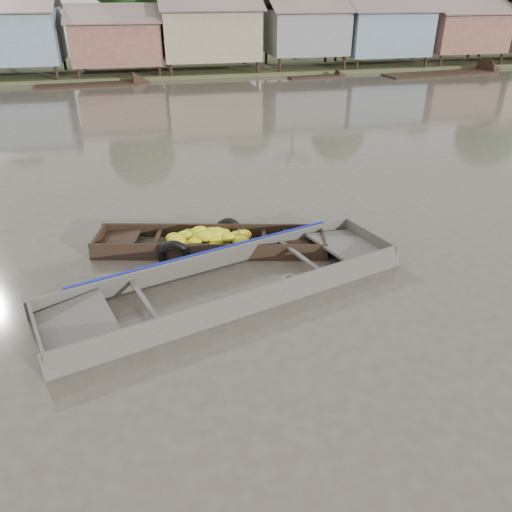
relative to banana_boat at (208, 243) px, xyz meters
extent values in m
plane|color=#494438|center=(1.28, -2.49, -0.15)|extent=(120.00, 120.00, 0.00)
cube|color=#384723|center=(1.28, 30.51, -0.15)|extent=(120.00, 12.00, 0.50)
cube|color=slate|center=(-9.22, 27.01, 2.55)|extent=(6.20, 5.20, 3.20)
cube|color=brown|center=(-9.22, 28.41, 4.60)|extent=(6.60, 3.02, 1.28)
cube|color=brown|center=(-2.52, 27.01, 2.05)|extent=(5.80, 4.60, 2.70)
cube|color=brown|center=(-2.52, 25.77, 3.85)|extent=(6.20, 2.67, 1.14)
cube|color=brown|center=(-2.52, 28.25, 3.85)|extent=(6.20, 2.67, 1.14)
cube|color=gray|center=(3.78, 27.01, 2.50)|extent=(6.50, 5.30, 3.30)
cube|color=brown|center=(3.78, 25.58, 4.60)|extent=(6.90, 3.08, 1.31)
cube|color=slate|center=(10.78, 27.01, 2.45)|extent=(5.40, 4.70, 2.90)
cube|color=brown|center=(10.78, 25.74, 4.35)|extent=(5.80, 2.73, 1.17)
cube|color=brown|center=(10.78, 28.28, 4.35)|extent=(5.80, 2.73, 1.17)
cube|color=slate|center=(16.78, 27.01, 2.35)|extent=(6.00, 5.00, 3.10)
cube|color=brown|center=(16.78, 25.66, 4.35)|extent=(6.40, 2.90, 1.24)
cube|color=brown|center=(16.78, 28.36, 4.35)|extent=(6.40, 2.90, 1.24)
cube|color=brown|center=(23.28, 27.01, 2.30)|extent=(5.70, 4.90, 2.80)
cube|color=brown|center=(23.28, 25.69, 4.15)|extent=(6.10, 2.85, 1.21)
cube|color=brown|center=(23.28, 28.33, 4.15)|extent=(6.10, 2.85, 1.21)
cylinder|color=#473323|center=(-10.72, 31.51, 2.30)|extent=(0.28, 0.28, 4.90)
cylinder|color=#473323|center=(-1.72, 30.51, 3.00)|extent=(0.28, 0.28, 6.30)
cylinder|color=#473323|center=(7.28, 31.51, 2.47)|extent=(0.28, 0.28, 5.25)
cylinder|color=#473323|center=(15.28, 30.51, 2.65)|extent=(0.28, 0.28, 5.60)
cylinder|color=#473323|center=(23.28, 31.51, 2.12)|extent=(0.28, 0.28, 4.55)
cylinder|color=#473323|center=(30.28, 30.51, 3.17)|extent=(0.28, 0.28, 6.65)
cylinder|color=#473323|center=(11.28, 31.01, 3.85)|extent=(0.24, 0.24, 8.00)
cube|color=black|center=(0.07, 0.00, -0.23)|extent=(5.52, 2.23, 0.08)
cube|color=black|center=(0.20, 0.57, -0.01)|extent=(5.44, 1.39, 0.51)
cube|color=black|center=(-0.07, -0.58, -0.01)|extent=(5.44, 1.39, 0.51)
cube|color=black|center=(2.71, -0.61, -0.01)|extent=(0.33, 1.19, 0.49)
cube|color=black|center=(2.25, -0.50, 0.05)|extent=(1.15, 1.22, 0.19)
cube|color=black|center=(-2.58, 0.61, -0.01)|extent=(0.33, 1.19, 0.49)
cube|color=black|center=(-2.12, 0.50, 0.05)|extent=(1.15, 1.22, 0.19)
cube|color=black|center=(-1.20, 0.29, 0.09)|extent=(0.36, 1.15, 0.05)
cube|color=black|center=(1.33, -0.29, 0.09)|extent=(0.36, 1.15, 0.05)
ellipsoid|color=yellow|center=(0.47, -0.26, 0.22)|extent=(0.39, 0.31, 0.21)
ellipsoid|color=yellow|center=(0.43, 0.29, 0.07)|extent=(0.42, 0.33, 0.23)
ellipsoid|color=yellow|center=(-0.17, 0.10, 0.28)|extent=(0.48, 0.38, 0.26)
ellipsoid|color=yellow|center=(-0.75, 0.15, 0.08)|extent=(0.50, 0.40, 0.27)
ellipsoid|color=yellow|center=(-0.69, -0.02, 0.08)|extent=(0.50, 0.40, 0.27)
ellipsoid|color=yellow|center=(0.11, -0.11, 0.19)|extent=(0.45, 0.36, 0.24)
ellipsoid|color=yellow|center=(0.90, -0.54, 0.02)|extent=(0.42, 0.33, 0.23)
ellipsoid|color=yellow|center=(0.04, 0.13, 0.18)|extent=(0.48, 0.38, 0.26)
ellipsoid|color=yellow|center=(0.40, -0.13, 0.20)|extent=(0.46, 0.37, 0.25)
ellipsoid|color=yellow|center=(0.20, -0.21, 0.15)|extent=(0.44, 0.35, 0.24)
ellipsoid|color=yellow|center=(0.11, 0.08, 0.26)|extent=(0.38, 0.31, 0.21)
ellipsoid|color=yellow|center=(-0.02, 0.27, 0.12)|extent=(0.41, 0.32, 0.22)
ellipsoid|color=yellow|center=(-0.14, 0.34, 0.16)|extent=(0.40, 0.32, 0.22)
ellipsoid|color=yellow|center=(-0.33, -0.18, 0.14)|extent=(0.39, 0.31, 0.21)
ellipsoid|color=yellow|center=(-0.83, 0.15, 0.00)|extent=(0.39, 0.31, 0.21)
ellipsoid|color=yellow|center=(-0.53, 0.20, 0.16)|extent=(0.43, 0.34, 0.23)
ellipsoid|color=yellow|center=(0.08, -0.34, 0.05)|extent=(0.41, 0.32, 0.22)
ellipsoid|color=yellow|center=(-0.79, 0.32, 0.06)|extent=(0.46, 0.36, 0.25)
ellipsoid|color=yellow|center=(-0.41, 0.17, 0.19)|extent=(0.50, 0.40, 0.27)
ellipsoid|color=yellow|center=(-0.16, -0.03, 0.19)|extent=(0.47, 0.37, 0.25)
ellipsoid|color=yellow|center=(0.21, -0.07, 0.28)|extent=(0.51, 0.41, 0.28)
ellipsoid|color=yellow|center=(-0.64, -0.13, 0.02)|extent=(0.49, 0.39, 0.27)
ellipsoid|color=yellow|center=(0.75, -0.30, 0.12)|extent=(0.46, 0.37, 0.25)
ellipsoid|color=yellow|center=(0.88, 0.03, 0.10)|extent=(0.49, 0.39, 0.27)
ellipsoid|color=yellow|center=(0.74, 0.12, 0.06)|extent=(0.44, 0.35, 0.24)
ellipsoid|color=yellow|center=(0.38, 0.27, 0.08)|extent=(0.43, 0.34, 0.24)
ellipsoid|color=yellow|center=(-0.06, -0.13, 0.24)|extent=(0.48, 0.38, 0.26)
ellipsoid|color=yellow|center=(-0.85, -0.12, -0.02)|extent=(0.40, 0.32, 0.22)
cylinder|color=#3F6626|center=(-0.41, 0.11, 0.27)|extent=(0.04, 0.04, 0.18)
cylinder|color=#3F6626|center=(0.26, -0.05, 0.27)|extent=(0.04, 0.04, 0.18)
cylinder|color=#3F6626|center=(0.74, -0.16, 0.27)|extent=(0.04, 0.04, 0.18)
torus|color=black|center=(0.60, 0.56, 0.01)|extent=(0.71, 0.33, 0.69)
torus|color=black|center=(-0.85, -0.48, 0.01)|extent=(0.78, 0.34, 0.76)
cube|color=#403C36|center=(0.19, -1.99, -0.23)|extent=(7.69, 3.79, 0.08)
cube|color=#403C36|center=(-0.08, -1.11, 0.04)|extent=(7.42, 2.45, 0.62)
cube|color=#403C36|center=(0.46, -2.87, 0.04)|extent=(7.42, 2.45, 0.62)
cube|color=#403C36|center=(3.80, -0.87, 0.04)|extent=(0.62, 1.82, 0.58)
cube|color=#403C36|center=(3.17, -1.07, 0.11)|extent=(1.73, 1.94, 0.24)
cube|color=#403C36|center=(-3.42, -3.11, 0.04)|extent=(0.62, 1.82, 0.58)
cube|color=#403C36|center=(-2.79, -2.92, 0.11)|extent=(1.73, 1.94, 0.24)
cube|color=#403C36|center=(-1.53, -2.53, 0.16)|extent=(0.63, 1.76, 0.05)
cube|color=#403C36|center=(1.92, -1.46, 0.16)|extent=(0.63, 1.76, 0.05)
cube|color=#665E54|center=(0.19, -1.99, -0.18)|extent=(5.93, 3.12, 0.02)
cube|color=#0F199C|center=(-0.10, -1.05, 0.27)|extent=(5.98, 1.94, 0.15)
torus|color=olive|center=(1.56, -1.89, -0.16)|extent=(0.43, 0.43, 0.06)
torus|color=olive|center=(1.56, -1.89, -0.12)|extent=(0.35, 0.35, 0.06)
cube|color=black|center=(19.62, 22.84, -0.20)|extent=(8.67, 2.94, 0.35)
cube|color=black|center=(-4.57, 23.52, -0.20)|extent=(6.32, 1.80, 0.35)
cube|color=black|center=(10.47, 23.43, -0.20)|extent=(3.80, 1.28, 0.35)
camera|label=1|loc=(-1.17, -10.77, 5.52)|focal=35.00mm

